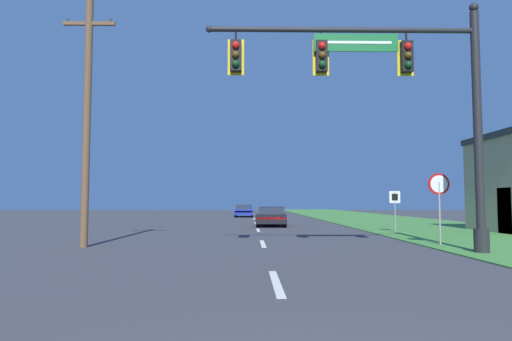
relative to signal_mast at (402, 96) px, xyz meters
name	(u,v)px	position (x,y,z in m)	size (l,w,h in m)	color
grass_verge_right	(401,223)	(6.37, 19.26, -4.72)	(10.00, 110.00, 0.04)	#428438
road_center_line	(258,230)	(-4.13, 11.26, -4.74)	(0.16, 34.80, 0.01)	silver
signal_mast	(402,96)	(0.00, 0.00, 0.00)	(8.45, 0.47, 7.61)	#232326
car_ahead	(272,216)	(-3.17, 15.52, -4.14)	(2.12, 4.69, 1.19)	black
far_car	(244,211)	(-5.11, 32.79, -4.14)	(1.82, 4.59, 1.19)	black
stop_sign	(439,192)	(2.06, 2.44, -2.88)	(0.76, 0.07, 2.50)	gray
route_sign_post	(395,202)	(2.71, 9.32, -3.21)	(0.55, 0.06, 2.03)	gray
utility_pole_near	(87,116)	(-10.24, 2.14, -0.26)	(1.80, 0.26, 8.66)	brown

